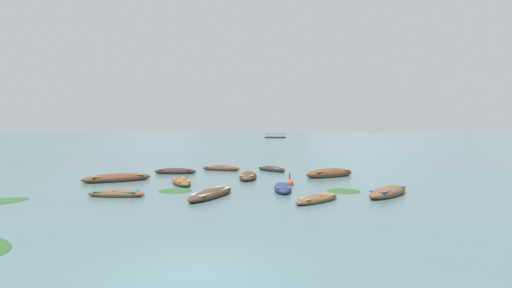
# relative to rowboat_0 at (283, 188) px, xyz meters

# --- Properties ---
(ground_plane) EXTENTS (6000.00, 6000.00, 0.00)m
(ground_plane) POSITION_rel_rowboat_0_xyz_m (-2.27, 1487.41, -0.17)
(ground_plane) COLOR slate
(mountain_1) EXTENTS (948.96, 948.96, 249.27)m
(mountain_1) POSITION_rel_rowboat_0_xyz_m (-652.40, 2231.37, 124.47)
(mountain_1) COLOR slate
(mountain_1) RESTS_ON ground
(mountain_2) EXTENTS (991.16, 991.16, 225.49)m
(mountain_2) POSITION_rel_rowboat_0_xyz_m (-87.85, 2098.38, 112.58)
(mountain_2) COLOR #56665B
(mountain_2) RESTS_ON ground
(mountain_3) EXTENTS (1246.46, 1246.46, 358.68)m
(mountain_3) POSITION_rel_rowboat_0_xyz_m (546.19, 2185.75, 179.17)
(mountain_3) COLOR slate
(mountain_3) RESTS_ON ground
(rowboat_0) EXTENTS (1.07, 3.11, 0.54)m
(rowboat_0) POSITION_rel_rowboat_0_xyz_m (0.00, 0.00, 0.00)
(rowboat_0) COLOR navy
(rowboat_0) RESTS_ON ground
(rowboat_1) EXTENTS (3.32, 3.75, 0.61)m
(rowboat_1) POSITION_rel_rowboat_0_xyz_m (5.53, -1.26, 0.02)
(rowboat_1) COLOR brown
(rowboat_1) RESTS_ON ground
(rowboat_2) EXTENTS (2.29, 3.35, 0.53)m
(rowboat_2) POSITION_rel_rowboat_0_xyz_m (-6.44, 2.35, -0.00)
(rowboat_2) COLOR brown
(rowboat_2) RESTS_ON ground
(rowboat_3) EXTENTS (4.37, 3.65, 0.79)m
(rowboat_3) POSITION_rel_rowboat_0_xyz_m (3.63, 7.00, 0.08)
(rowboat_3) COLOR brown
(rowboat_3) RESTS_ON ground
(rowboat_4) EXTENTS (3.41, 1.15, 0.56)m
(rowboat_4) POSITION_rel_rowboat_0_xyz_m (-8.48, 8.41, 0.01)
(rowboat_4) COLOR #2D2826
(rowboat_4) RESTS_ON ground
(rowboat_5) EXTENTS (2.71, 2.83, 0.41)m
(rowboat_5) POSITION_rel_rowboat_0_xyz_m (1.59, -3.21, -0.04)
(rowboat_5) COLOR brown
(rowboat_5) RESTS_ON ground
(rowboat_6) EXTENTS (2.36, 4.33, 0.52)m
(rowboat_6) POSITION_rel_rowboat_0_xyz_m (-3.73, -2.17, -0.01)
(rowboat_6) COLOR #4C3323
(rowboat_6) RESTS_ON ground
(rowboat_7) EXTENTS (2.86, 3.00, 0.54)m
(rowboat_7) POSITION_rel_rowboat_0_xyz_m (-0.77, 10.76, 0.00)
(rowboat_7) COLOR #2D2826
(rowboat_7) RESTS_ON ground
(rowboat_8) EXTENTS (3.09, 0.95, 0.44)m
(rowboat_8) POSITION_rel_rowboat_0_xyz_m (-8.70, -2.26, -0.03)
(rowboat_8) COLOR brown
(rowboat_8) RESTS_ON ground
(rowboat_9) EXTENTS (1.23, 3.97, 0.61)m
(rowboat_9) POSITION_rel_rowboat_0_xyz_m (-2.39, 5.52, 0.02)
(rowboat_9) COLOR #4C3323
(rowboat_9) RESTS_ON ground
(rowboat_11) EXTENTS (3.64, 1.99, 0.57)m
(rowboat_11) POSITION_rel_rowboat_0_xyz_m (-5.18, 11.09, 0.01)
(rowboat_11) COLOR brown
(rowboat_11) RESTS_ON ground
(rowboat_12) EXTENTS (4.58, 3.75, 0.67)m
(rowboat_12) POSITION_rel_rowboat_0_xyz_m (-11.21, 3.64, 0.04)
(rowboat_12) COLOR brown
(rowboat_12) RESTS_ON ground
(ferry_0) EXTENTS (10.89, 6.67, 2.54)m
(ferry_0) POSITION_rel_rowboat_0_xyz_m (-0.87, 172.57, 0.28)
(ferry_0) COLOR #2D2826
(ferry_0) RESTS_ON ground
(mooring_buoy) EXTENTS (0.50, 0.50, 0.93)m
(mooring_buoy) POSITION_rel_rowboat_0_xyz_m (0.48, 2.32, -0.06)
(mooring_buoy) COLOR #DB4C1E
(mooring_buoy) RESTS_ON ground
(weed_patch_2) EXTENTS (2.09, 2.28, 0.14)m
(weed_patch_2) POSITION_rel_rowboat_0_xyz_m (3.46, 0.14, -0.17)
(weed_patch_2) COLOR #2D5628
(weed_patch_2) RESTS_ON ground
(weed_patch_3) EXTENTS (2.68, 2.69, 0.14)m
(weed_patch_3) POSITION_rel_rowboat_0_xyz_m (-6.12, -0.32, -0.17)
(weed_patch_3) COLOR #2D5628
(weed_patch_3) RESTS_ON ground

